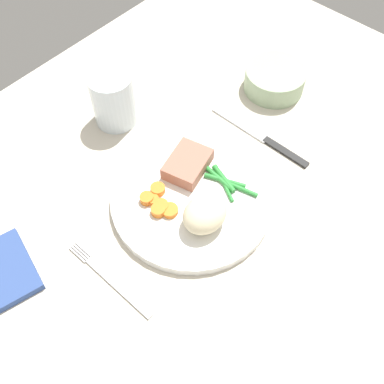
{
  "coord_description": "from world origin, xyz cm",
  "views": [
    {
      "loc": [
        -27.97,
        -25.33,
        63.91
      ],
      "look_at": [
        1.56,
        1.03,
        4.6
      ],
      "focal_mm": 42.71,
      "sensor_mm": 36.0,
      "label": 1
    }
  ],
  "objects_px": {
    "meat_portion": "(188,164)",
    "knife": "(261,137)",
    "salad_bowl": "(275,79)",
    "fork": "(110,280)",
    "water_glass": "(114,102)",
    "dinner_plate": "(192,198)"
  },
  "relations": [
    {
      "from": "meat_portion",
      "to": "knife",
      "type": "relative_size",
      "value": 0.38
    },
    {
      "from": "knife",
      "to": "salad_bowl",
      "type": "bearing_deg",
      "value": 23.22
    },
    {
      "from": "fork",
      "to": "salad_bowl",
      "type": "bearing_deg",
      "value": 11.17
    },
    {
      "from": "fork",
      "to": "water_glass",
      "type": "distance_m",
      "value": 0.32
    },
    {
      "from": "fork",
      "to": "knife",
      "type": "relative_size",
      "value": 0.81
    },
    {
      "from": "knife",
      "to": "salad_bowl",
      "type": "height_order",
      "value": "salad_bowl"
    },
    {
      "from": "water_glass",
      "to": "fork",
      "type": "bearing_deg",
      "value": -134.8
    },
    {
      "from": "dinner_plate",
      "to": "salad_bowl",
      "type": "xyz_separation_m",
      "value": [
        0.3,
        0.06,
        0.02
      ]
    },
    {
      "from": "dinner_plate",
      "to": "water_glass",
      "type": "relative_size",
      "value": 2.59
    },
    {
      "from": "fork",
      "to": "salad_bowl",
      "type": "xyz_separation_m",
      "value": [
        0.48,
        0.06,
        0.02
      ]
    },
    {
      "from": "water_glass",
      "to": "meat_portion",
      "type": "bearing_deg",
      "value": -92.28
    },
    {
      "from": "dinner_plate",
      "to": "water_glass",
      "type": "bearing_deg",
      "value": 79.21
    },
    {
      "from": "fork",
      "to": "knife",
      "type": "distance_m",
      "value": 0.36
    },
    {
      "from": "salad_bowl",
      "to": "fork",
      "type": "bearing_deg",
      "value": -173.06
    },
    {
      "from": "salad_bowl",
      "to": "meat_portion",
      "type": "bearing_deg",
      "value": -176.81
    },
    {
      "from": "knife",
      "to": "meat_portion",
      "type": "bearing_deg",
      "value": 159.74
    },
    {
      "from": "dinner_plate",
      "to": "meat_portion",
      "type": "xyz_separation_m",
      "value": [
        0.03,
        0.04,
        0.02
      ]
    },
    {
      "from": "knife",
      "to": "salad_bowl",
      "type": "relative_size",
      "value": 1.81
    },
    {
      "from": "water_glass",
      "to": "salad_bowl",
      "type": "distance_m",
      "value": 0.3
    },
    {
      "from": "meat_portion",
      "to": "salad_bowl",
      "type": "height_order",
      "value": "salad_bowl"
    },
    {
      "from": "knife",
      "to": "water_glass",
      "type": "height_order",
      "value": "water_glass"
    },
    {
      "from": "meat_portion",
      "to": "knife",
      "type": "xyz_separation_m",
      "value": [
        0.15,
        -0.04,
        -0.03
      ]
    }
  ]
}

